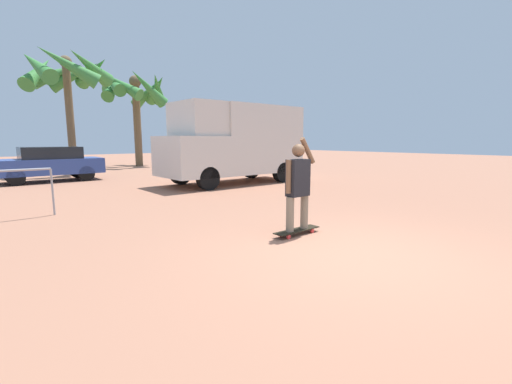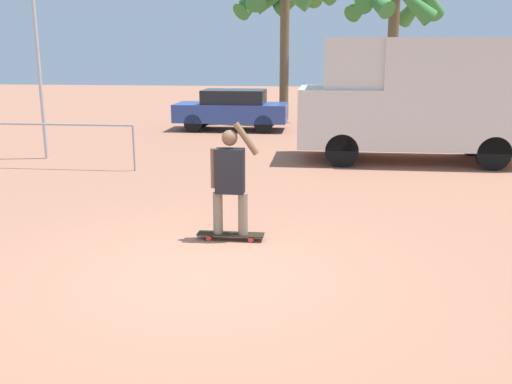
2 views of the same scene
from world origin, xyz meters
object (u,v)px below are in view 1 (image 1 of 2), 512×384
Objects in this scene: person_skateboarder at (298,182)px; parked_car_blue at (49,163)px; palm_tree_center_background at (66,73)px; palm_tree_near_van at (136,91)px; skateboard at (297,231)px; camper_van at (235,141)px.

person_skateboarder is 12.15m from parked_car_blue.
parked_car_blue is 5.62m from palm_tree_center_background.
palm_tree_center_background reaches higher than palm_tree_near_van.
person_skateboarder is at bearing -81.11° from parked_car_blue.
palm_tree_center_background reaches higher than skateboard.
palm_tree_near_van reaches higher than camper_van.
skateboard is 16.11m from palm_tree_center_background.
palm_tree_center_background is at bearing 91.01° from person_skateboarder.
camper_van is 11.72m from palm_tree_near_van.
camper_van reaches higher than skateboard.
parked_car_blue is (-5.51, 5.26, -0.88)m from camper_van.
skateboard is at bearing -88.98° from palm_tree_center_background.
palm_tree_near_van is (4.20, 18.01, 3.83)m from person_skateboarder.
camper_van is at bearing 61.65° from skateboard.
palm_tree_near_van is at bearing 76.88° from skateboard.
palm_tree_near_van is at bearing 87.13° from camper_van.
person_skateboarder is 7.68m from camper_van.
skateboard is 0.16× the size of palm_tree_center_background.
palm_tree_near_van is at bearing 44.70° from parked_car_blue.
palm_tree_near_van is 0.98× the size of palm_tree_center_background.
person_skateboarder is 0.29× the size of camper_van.
palm_tree_near_van reaches higher than parked_car_blue.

